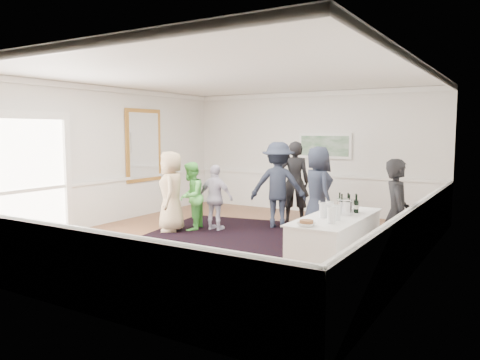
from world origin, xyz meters
The scene contains 23 objects.
floor centered at (0.00, 0.00, 0.00)m, with size 8.00×8.00×0.00m, color brown.
ceiling centered at (0.00, 0.00, 3.20)m, with size 7.00×8.00×0.02m, color white.
wall_left centered at (-3.50, 0.00, 1.60)m, with size 0.02×8.00×3.20m, color white.
wall_right centered at (3.50, 0.00, 1.60)m, with size 0.02×8.00×3.20m, color white.
wall_back centered at (0.00, 4.00, 1.60)m, with size 7.00×0.02×3.20m, color white.
wall_front centered at (0.00, -4.00, 1.60)m, with size 7.00×0.02×3.20m, color white.
wainscoting centered at (0.00, 0.00, 0.50)m, with size 7.00×8.00×1.00m, color white, non-canonical shape.
mirror centered at (-3.45, 1.30, 1.80)m, with size 0.05×1.25×1.85m.
doorway centered at (-3.45, -1.90, 1.42)m, with size 0.10×1.78×2.56m.
landscape_painting centered at (0.40, 3.95, 1.78)m, with size 1.44×0.06×0.66m.
area_rug centered at (-0.23, 0.06, 0.01)m, with size 3.30×4.33×0.02m, color black.
serving_table centered at (2.47, -0.87, 0.44)m, with size 0.82×2.16×0.88m.
bartender centered at (3.20, -0.16, 0.87)m, with size 0.63×0.42×1.74m, color black.
guest_tan centered at (-1.59, 0.11, 0.87)m, with size 0.85×0.55×1.74m, color tan.
guest_green centered at (-1.32, 0.45, 0.75)m, with size 0.73×0.57×1.49m, color #61D856.
guest_lilac centered at (-0.83, 0.70, 0.72)m, with size 0.84×0.35×1.44m, color silver.
guest_dark_a centered at (0.20, 1.67, 0.96)m, with size 1.24×0.72×1.93m, color #1F2535.
guest_dark_b centered at (0.21, 2.51, 0.96)m, with size 0.70×0.46×1.93m, color black.
guest_navy centered at (1.20, 1.53, 0.93)m, with size 0.90×0.59×1.85m, color #1F2535.
wine_bottles centered at (2.49, -0.39, 1.03)m, with size 0.38×0.23×0.31m.
juice_pitchers centered at (2.47, -1.15, 1.00)m, with size 0.37×0.64×0.24m.
ice_bucket centered at (2.54, -0.68, 0.99)m, with size 0.26×0.26×0.24m, color silver.
nut_bowl centered at (2.37, -1.78, 0.91)m, with size 0.25×0.25×0.08m.
Camera 1 is at (4.87, -7.62, 2.17)m, focal length 35.00 mm.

